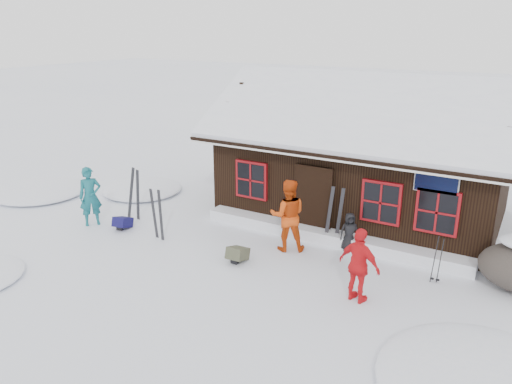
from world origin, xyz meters
TOP-DOWN VIEW (x-y plane):
  - ground at (0.00, 0.00)m, footprint 120.00×120.00m
  - mountain_hut at (1.50, 4.98)m, footprint 8.90×6.09m
  - snow_drift at (1.50, 2.25)m, footprint 7.60×0.60m
  - snow_mounds at (1.65, 1.86)m, footprint 20.60×13.20m
  - skier_teal at (-5.14, -0.10)m, footprint 0.73×0.77m
  - skier_orange_left at (0.70, 1.27)m, footprint 1.18×1.10m
  - skier_orange_right at (3.20, -0.32)m, footprint 1.06×0.65m
  - skier_crouched at (2.14, 2.03)m, footprint 0.61×0.58m
  - ski_pair_left at (-4.29, 0.83)m, footprint 0.63×0.16m
  - ski_pair_mid at (-2.75, 0.09)m, footprint 0.42×0.08m
  - ski_pair_right at (1.63, 2.20)m, footprint 0.51×0.18m
  - ski_poles at (4.50, 1.38)m, footprint 0.21×0.10m
  - backpack_blue at (-4.11, 0.09)m, footprint 0.47×0.58m
  - backpack_olive at (-0.05, -0.02)m, footprint 0.45×0.58m

SIDE VIEW (x-z plane):
  - ground at x=0.00m, z-range 0.00..0.00m
  - snow_mounds at x=1.65m, z-range -0.24..0.24m
  - backpack_blue at x=-4.11m, z-range 0.00..0.28m
  - backpack_olive at x=-0.05m, z-range 0.00..0.30m
  - snow_drift at x=1.50m, z-range 0.00..0.35m
  - skier_crouched at x=2.14m, z-range 0.00..1.06m
  - ski_poles at x=4.50m, z-range -0.04..1.15m
  - ski_pair_mid at x=-2.75m, z-range -0.05..1.45m
  - ski_pair_right at x=1.63m, z-range -0.05..1.64m
  - ski_pair_left at x=-4.29m, z-range -0.05..1.66m
  - skier_orange_right at x=3.20m, z-range 0.00..1.69m
  - skier_teal at x=-5.14m, z-range 0.00..1.78m
  - skier_orange_left at x=0.70m, z-range 0.00..1.95m
  - mountain_hut at x=1.50m, z-range -0.63..3.79m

